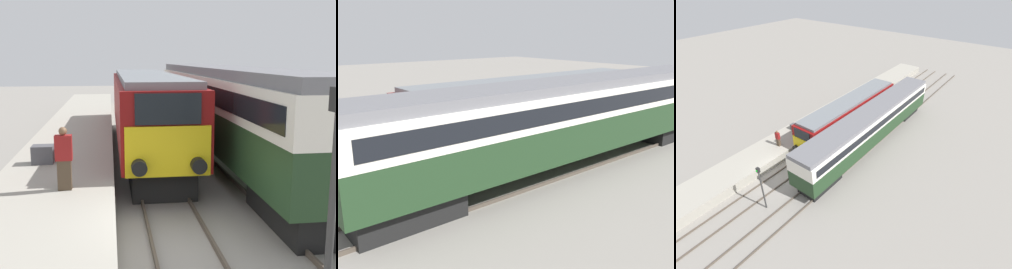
# 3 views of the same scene
# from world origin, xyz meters

# --- Properties ---
(ground_plane) EXTENTS (120.00, 120.00, 0.00)m
(ground_plane) POSITION_xyz_m (0.00, 0.00, 0.00)
(ground_plane) COLOR gray
(platform_left) EXTENTS (3.50, 50.00, 0.91)m
(platform_left) POSITION_xyz_m (-3.30, 8.00, 0.45)
(platform_left) COLOR #9E998C
(platform_left) RESTS_ON ground_plane
(rails_near_track) EXTENTS (1.51, 60.00, 0.14)m
(rails_near_track) POSITION_xyz_m (0.00, 5.00, 0.07)
(rails_near_track) COLOR #4C4238
(rails_near_track) RESTS_ON ground_plane
(rails_far_track) EXTENTS (1.50, 60.00, 0.14)m
(rails_far_track) POSITION_xyz_m (3.40, 5.00, 0.07)
(rails_far_track) COLOR #4C4238
(rails_far_track) RESTS_ON ground_plane
(locomotive) EXTENTS (2.70, 15.12, 3.70)m
(locomotive) POSITION_xyz_m (0.00, 10.25, 2.09)
(locomotive) COLOR black
(locomotive) RESTS_ON ground_plane
(passenger_carriage) EXTENTS (2.75, 20.39, 4.00)m
(passenger_carriage) POSITION_xyz_m (3.40, 9.37, 2.44)
(passenger_carriage) COLOR black
(passenger_carriage) RESTS_ON ground_plane
(person_on_platform) EXTENTS (0.44, 0.26, 1.69)m
(person_on_platform) POSITION_xyz_m (-2.86, 2.36, 1.75)
(person_on_platform) COLOR #473828
(person_on_platform) RESTS_ON platform_left
(signal_post) EXTENTS (0.24, 0.28, 3.96)m
(signal_post) POSITION_xyz_m (1.70, -3.03, 2.35)
(signal_post) COLOR #333333
(signal_post) RESTS_ON ground_plane
(luggage_crate) EXTENTS (0.70, 0.56, 0.60)m
(luggage_crate) POSITION_xyz_m (-3.87, 5.41, 1.21)
(luggage_crate) COLOR #4C4C51
(luggage_crate) RESTS_ON platform_left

